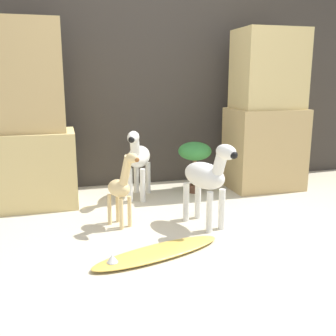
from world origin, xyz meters
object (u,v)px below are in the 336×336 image
potted_palm_front (195,154)px  zebra_right (207,177)px  giraffe_figurine (121,186)px  zebra_left (138,158)px  surfboard (157,252)px

potted_palm_front → zebra_right: bearing=-103.1°
zebra_right → giraffe_figurine: bearing=165.7°
giraffe_figurine → potted_palm_front: size_ratio=1.17×
zebra_right → giraffe_figurine: 0.65m
zebra_left → giraffe_figurine: bearing=-110.7°
giraffe_figurine → potted_palm_front: giraffe_figurine is taller
potted_palm_front → surfboard: (-0.69, -1.30, -0.37)m
zebra_left → surfboard: 1.31m
giraffe_figurine → surfboard: (0.14, -0.56, -0.30)m
potted_palm_front → surfboard: 1.52m
surfboard → zebra_left: bearing=84.5°
zebra_left → giraffe_figurine: 0.74m
zebra_right → surfboard: (-0.48, -0.40, -0.37)m
zebra_right → giraffe_figurine: zebra_right is taller
zebra_left → giraffe_figurine: (-0.26, -0.69, -0.07)m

